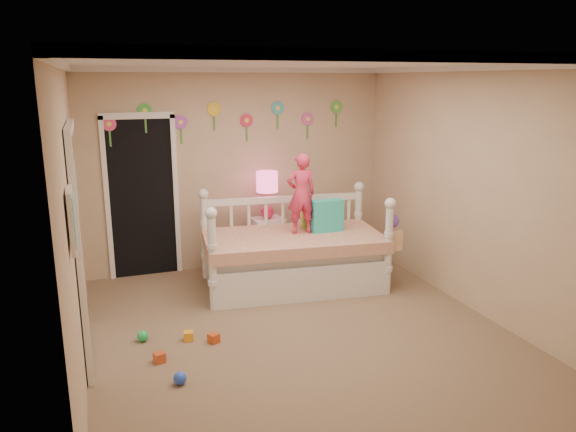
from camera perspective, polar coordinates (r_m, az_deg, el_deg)
name	(u,v)px	position (r m, az deg, el deg)	size (l,w,h in m)	color
floor	(299,332)	(5.60, 1.15, -11.98)	(4.00, 4.50, 0.01)	#7F684C
ceiling	(300,63)	(5.04, 1.30, 15.64)	(4.00, 4.50, 0.01)	white
back_wall	(238,170)	(7.27, -5.19, 4.82)	(4.00, 0.01, 2.60)	tan
left_wall	(73,224)	(4.84, -21.45, -0.80)	(0.01, 4.50, 2.60)	tan
right_wall	(475,191)	(6.16, 18.86, 2.44)	(0.01, 4.50, 2.60)	tan
crown_molding	(300,66)	(5.04, 1.30, 15.30)	(4.00, 4.50, 0.06)	white
daybed	(293,240)	(6.60, 0.52, -2.47)	(2.15, 1.16, 1.17)	white
pillow_turquoise	(327,216)	(6.68, 4.07, 0.03)	(0.39, 0.14, 0.39)	#24B5AB
pillow_lime	(316,215)	(6.84, 2.88, 0.06)	(0.34, 0.12, 0.32)	#9DC43C
child	(301,194)	(6.53, 1.38, 2.31)	(0.35, 0.23, 0.97)	#E43358
nightstand	(268,243)	(7.29, -2.13, -2.84)	(0.41, 0.31, 0.68)	white
table_lamp	(267,188)	(7.11, -2.18, 2.97)	(0.28, 0.28, 0.62)	#E51E52
closet_doorway	(142,196)	(7.10, -14.91, 1.99)	(0.90, 0.04, 2.07)	black
flower_decals	(231,121)	(7.17, -5.99, 9.81)	(3.40, 0.02, 0.50)	#B2668C
mirror_closet	(81,243)	(5.19, -20.71, -2.63)	(0.07, 1.30, 2.10)	white
wall_picture	(72,220)	(3.91, -21.56, -0.41)	(0.05, 0.34, 0.42)	white
hanging_bag	(393,234)	(6.50, 10.82, -1.84)	(0.20, 0.16, 0.36)	beige
toy_scatter	(184,350)	(5.25, -10.76, -13.50)	(0.80, 1.30, 0.11)	#996666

